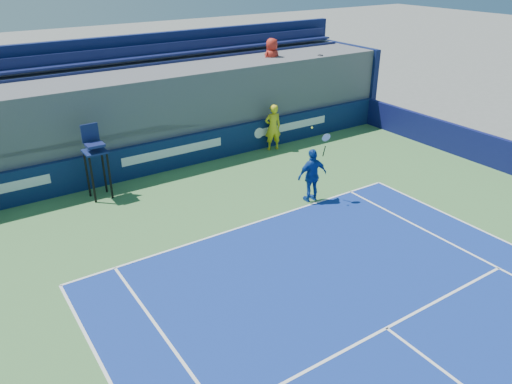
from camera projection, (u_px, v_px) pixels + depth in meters
ball_person at (273, 127)px, 20.24m from camera, size 0.78×0.61×1.90m
back_hoarding at (173, 154)px, 18.56m from camera, size 20.40×0.21×1.20m
umpire_chair at (95, 154)px, 15.96m from camera, size 0.71×0.71×2.48m
tennis_player at (312, 175)px, 15.99m from camera, size 1.09×0.55×2.57m
stadium_seating at (148, 109)px, 19.56m from camera, size 21.00×4.05×4.41m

